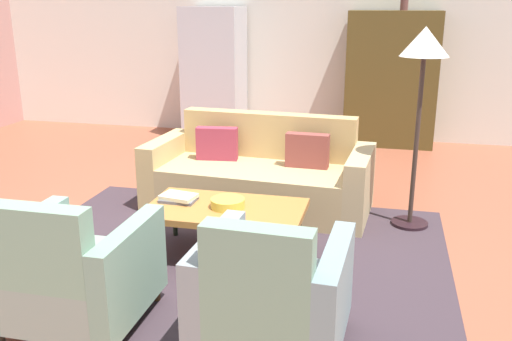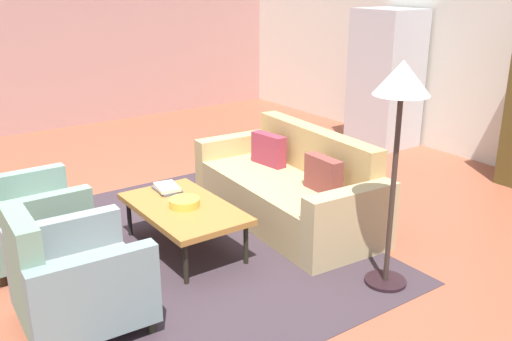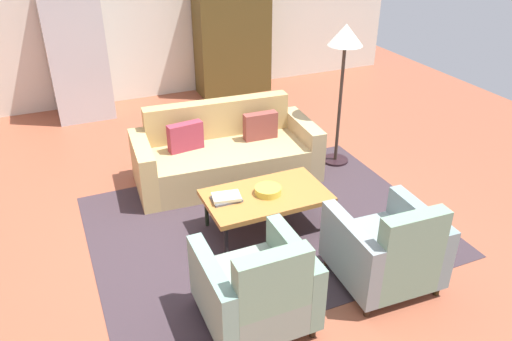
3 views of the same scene
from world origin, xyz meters
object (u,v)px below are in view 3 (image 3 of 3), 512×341
at_px(armchair_right, 388,252).
at_px(book_stack, 226,198).
at_px(floor_lamp, 345,48).
at_px(couch, 225,154).
at_px(armchair_left, 258,291).
at_px(cabinet, 232,38).
at_px(refrigerator, 77,55).
at_px(coffee_table, 266,197).
at_px(fruit_bowl, 268,190).

relative_size(armchair_right, book_stack, 3.00).
bearing_deg(armchair_right, floor_lamp, 71.63).
bearing_deg(armchair_right, couch, 106.59).
height_order(couch, armchair_left, armchair_left).
relative_size(cabinet, refrigerator, 0.97).
relative_size(armchair_left, cabinet, 0.49).
bearing_deg(book_stack, refrigerator, 103.18).
relative_size(coffee_table, cabinet, 0.67).
distance_m(fruit_bowl, book_stack, 0.42).
height_order(armchair_right, fruit_bowl, armchair_right).
bearing_deg(couch, fruit_bowl, 94.50).
height_order(coffee_table, armchair_left, armchair_left).
bearing_deg(refrigerator, cabinet, 2.43).
xyz_separation_m(armchair_right, book_stack, (-0.99, 1.21, 0.09)).
bearing_deg(couch, armchair_left, 79.40).
xyz_separation_m(couch, coffee_table, (-0.01, -1.19, 0.08)).
bearing_deg(coffee_table, refrigerator, 108.48).
bearing_deg(fruit_bowl, coffee_table, 180.00).
distance_m(couch, book_stack, 1.22).
relative_size(couch, refrigerator, 1.17).
xyz_separation_m(coffee_table, refrigerator, (-1.29, 3.85, 0.55)).
bearing_deg(armchair_left, cabinet, 70.97).
distance_m(armchair_right, refrigerator, 5.39).
xyz_separation_m(coffee_table, book_stack, (-0.40, 0.05, 0.06)).
relative_size(armchair_right, fruit_bowl, 3.38).
height_order(book_stack, refrigerator, refrigerator).
height_order(cabinet, floor_lamp, cabinet).
height_order(couch, cabinet, cabinet).
bearing_deg(floor_lamp, book_stack, -152.67).
bearing_deg(couch, coffee_table, 93.56).
bearing_deg(couch, cabinet, -109.18).
xyz_separation_m(fruit_bowl, cabinet, (1.16, 3.95, 0.46)).
bearing_deg(floor_lamp, couch, 171.83).
height_order(armchair_left, refrigerator, refrigerator).
bearing_deg(coffee_table, cabinet, 73.36).
bearing_deg(armchair_left, couch, 75.72).
bearing_deg(armchair_left, fruit_bowl, 62.18).
distance_m(coffee_table, armchair_right, 1.31).
relative_size(couch, cabinet, 1.20).
xyz_separation_m(armchair_right, fruit_bowl, (-0.58, 1.17, 0.10)).
bearing_deg(armchair_left, coffee_table, 62.93).
bearing_deg(coffee_table, armchair_right, -62.89).
distance_m(coffee_table, armchair_left, 1.31).
height_order(fruit_bowl, cabinet, cabinet).
bearing_deg(floor_lamp, fruit_bowl, -144.83).
height_order(book_stack, floor_lamp, floor_lamp).
relative_size(fruit_bowl, floor_lamp, 0.15).
bearing_deg(cabinet, coffee_table, -106.64).
height_order(coffee_table, book_stack, book_stack).
height_order(coffee_table, fruit_bowl, fruit_bowl).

